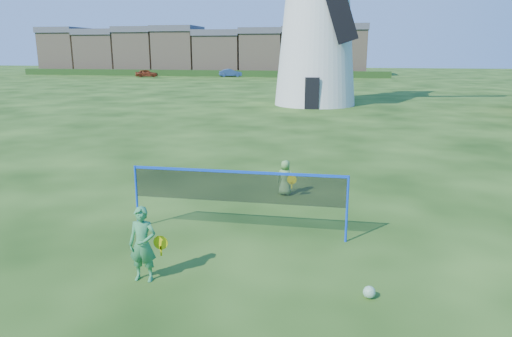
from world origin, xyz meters
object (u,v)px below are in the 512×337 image
object	(u,v)px
car_right	(231,73)
player_girl	(143,244)
play_ball	(369,292)
windmill	(317,18)
badminton_net	(237,188)
car_left	(147,73)
player_boy	(285,178)

from	to	relation	value
car_right	player_girl	bearing A→B (deg)	174.33
player_girl	play_ball	bearing A→B (deg)	-0.06
play_ball	car_right	bearing A→B (deg)	105.49
windmill	play_ball	bearing A→B (deg)	-84.45
badminton_net	player_girl	distance (m)	2.87
windmill	car_left	bearing A→B (deg)	129.99
car_left	player_girl	bearing A→B (deg)	-175.80
car_left	player_boy	bearing A→B (deg)	-172.23
play_ball	car_right	size ratio (longest dim) A/B	0.06
player_boy	car_right	xyz separation A→B (m)	(-16.67, 62.32, 0.08)
player_girl	car_right	world-z (taller)	player_girl
windmill	car_left	world-z (taller)	windmill
badminton_net	car_left	world-z (taller)	badminton_net
play_ball	car_right	distance (m)	70.68
windmill	player_boy	distance (m)	25.15
badminton_net	player_girl	xyz separation A→B (m)	(-1.23, -2.56, -0.42)
player_girl	car_left	bearing A→B (deg)	111.93
badminton_net	car_left	size ratio (longest dim) A/B	1.44
badminton_net	play_ball	world-z (taller)	badminton_net
badminton_net	play_ball	bearing A→B (deg)	-40.44
player_girl	player_boy	xyz separation A→B (m)	(1.93, 5.88, -0.19)
player_girl	player_boy	distance (m)	6.19
windmill	play_ball	xyz separation A→B (m)	(2.94, -30.19, -6.49)
windmill	car_left	size ratio (longest dim) A/B	5.61
windmill	play_ball	distance (m)	31.02
player_girl	car_left	world-z (taller)	player_girl
player_boy	badminton_net	bearing A→B (deg)	88.17
badminton_net	player_boy	world-z (taller)	badminton_net
player_girl	player_boy	bearing A→B (deg)	70.62
windmill	car_right	bearing A→B (deg)	112.80
player_boy	car_left	size ratio (longest dim) A/B	0.30
player_boy	play_ball	xyz separation A→B (m)	(2.21, -5.80, -0.42)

